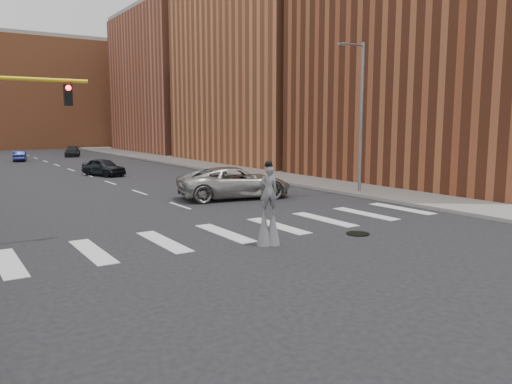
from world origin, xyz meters
name	(u,v)px	position (x,y,z in m)	size (l,w,h in m)	color
ground_plane	(266,234)	(0.00, 0.00, 0.00)	(160.00, 160.00, 0.00)	black
sidewalk_right	(226,168)	(12.50, 25.00, 0.09)	(5.00, 90.00, 0.18)	gray
manhole	(358,234)	(3.00, -2.00, 0.02)	(0.90, 0.90, 0.04)	black
building_near	(452,31)	(22.00, 8.00, 11.00)	(16.00, 20.00, 22.00)	brown
building_mid	(278,52)	(22.00, 30.00, 12.00)	(16.00, 22.00, 24.00)	#B9643A
building_far	(184,84)	(22.00, 54.00, 10.00)	(16.00, 22.00, 20.00)	#A9573E
building_backdrop	(41,95)	(6.00, 78.00, 9.00)	(26.00, 14.00, 18.00)	#B9643A
streetlight	(360,113)	(10.90, 6.00, 4.90)	(2.05, 0.20, 9.00)	slate
stilt_performer	(268,212)	(-0.91, -1.50, 1.20)	(0.82, 0.64, 3.02)	#301D13
suv_crossing	(235,182)	(3.82, 8.76, 0.90)	(3.00, 6.51, 1.81)	#A6A49D
car_near	(103,167)	(1.03, 25.10, 0.71)	(1.68, 4.18, 1.42)	black
car_mid	(20,156)	(-2.33, 45.76, 0.58)	(1.23, 3.53, 1.16)	navy
car_far	(72,152)	(4.52, 50.68, 0.62)	(1.74, 4.27, 1.24)	black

